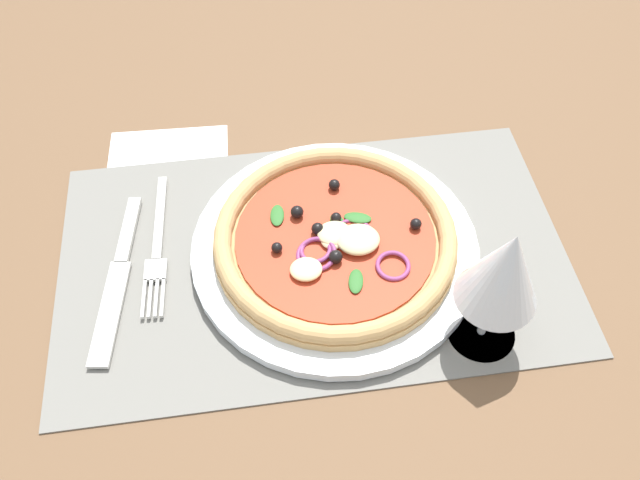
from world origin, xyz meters
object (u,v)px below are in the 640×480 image
Objects in this scene: plate at (335,250)px; napkin at (168,166)px; pizza at (336,240)px; wine_glass at (504,272)px; fork at (157,251)px; knife at (118,278)px.

plate is 2.13× the size of napkin.
wine_glass reaches higher than pizza.
fork reaches higher than napkin.
fork is 12.33cm from napkin.
fork is at bearing -8.89° from pizza.
fork is (17.97, -2.81, -2.05)cm from pizza.
plate is 18.64cm from wine_glass.
fork is at bearing 135.15° from knife.
pizza is 1.79× the size of napkin.
knife is (21.79, 0.09, -0.33)cm from plate.
pizza reaches higher than knife.
fork is 1.32× the size of napkin.
pizza is 21.89cm from knife.
napkin is (16.99, -15.10, -2.49)cm from pizza.
napkin is (29.14, -25.89, -9.89)cm from wine_glass.
knife is at bearing -17.54° from wine_glass.
pizza is 1.64× the size of wine_glass.
plate is 1.61× the size of fork.
wine_glass is at bearing 138.34° from plate.
wine_glass is at bearing 138.39° from napkin.
fork is 34.38cm from wine_glass.
pizza is at bearing 84.24° from fork.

